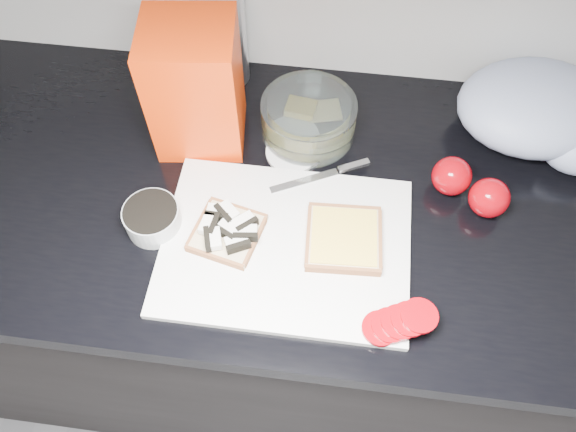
% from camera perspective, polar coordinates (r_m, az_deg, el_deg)
% --- Properties ---
extents(base_cabinet, '(3.50, 0.60, 0.86)m').
position_cam_1_polar(base_cabinet, '(1.39, 3.10, -8.61)').
color(base_cabinet, black).
rests_on(base_cabinet, ground).
extents(countertop, '(3.50, 0.64, 0.04)m').
position_cam_1_polar(countertop, '(0.99, 4.29, 1.73)').
color(countertop, black).
rests_on(countertop, base_cabinet).
extents(cutting_board, '(0.40, 0.30, 0.01)m').
position_cam_1_polar(cutting_board, '(0.91, -0.24, -3.05)').
color(cutting_board, white).
rests_on(cutting_board, countertop).
extents(bread_left, '(0.13, 0.13, 0.03)m').
position_cam_1_polar(bread_left, '(0.91, -6.18, -1.52)').
color(bread_left, beige).
rests_on(bread_left, cutting_board).
extents(bread_right, '(0.13, 0.13, 0.02)m').
position_cam_1_polar(bread_right, '(0.91, 5.68, -2.29)').
color(bread_right, beige).
rests_on(bread_right, cutting_board).
extents(tomato_slices, '(0.12, 0.09, 0.02)m').
position_cam_1_polar(tomato_slices, '(0.85, 11.28, -10.52)').
color(tomato_slices, '#97030B').
rests_on(tomato_slices, cutting_board).
extents(knife, '(0.17, 0.09, 0.01)m').
position_cam_1_polar(knife, '(0.98, 4.57, 4.47)').
color(knife, '#B5B5B9').
rests_on(knife, cutting_board).
extents(seed_tub, '(0.09, 0.09, 0.05)m').
position_cam_1_polar(seed_tub, '(0.94, -13.62, -0.15)').
color(seed_tub, '#B0B5B6').
rests_on(seed_tub, countertop).
extents(tub_lid, '(0.11, 0.11, 0.01)m').
position_cam_1_polar(tub_lid, '(1.02, 0.43, 6.50)').
color(tub_lid, silver).
rests_on(tub_lid, countertop).
extents(glass_bowl, '(0.17, 0.17, 0.07)m').
position_cam_1_polar(glass_bowl, '(1.03, 2.09, 9.87)').
color(glass_bowl, silver).
rests_on(glass_bowl, countertop).
extents(bread_bag, '(0.17, 0.16, 0.24)m').
position_cam_1_polar(bread_bag, '(0.98, -9.39, 12.81)').
color(bread_bag, red).
rests_on(bread_bag, countertop).
extents(steel_canister, '(0.08, 0.08, 0.19)m').
position_cam_1_polar(steel_canister, '(1.10, -6.41, 17.57)').
color(steel_canister, silver).
rests_on(steel_canister, countertop).
extents(grocery_bag, '(0.31, 0.26, 0.12)m').
position_cam_1_polar(grocery_bag, '(1.11, 24.34, 9.53)').
color(grocery_bag, '#949CB6').
rests_on(grocery_bag, countertop).
extents(whole_tomatoes, '(0.13, 0.10, 0.07)m').
position_cam_1_polar(whole_tomatoes, '(0.99, 18.02, 2.84)').
color(whole_tomatoes, '#97030B').
rests_on(whole_tomatoes, countertop).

